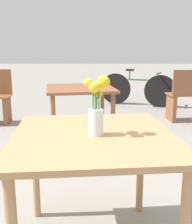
{
  "coord_description": "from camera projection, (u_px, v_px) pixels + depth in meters",
  "views": [
    {
      "loc": [
        0.03,
        -1.45,
        1.19
      ],
      "look_at": [
        0.02,
        -0.02,
        0.86
      ],
      "focal_mm": 45.0,
      "sensor_mm": 36.0,
      "label": 1
    }
  ],
  "objects": [
    {
      "name": "table_front",
      "position": [
        93.0,
        151.0,
        1.54
      ],
      "size": [
        0.96,
        0.99,
        0.73
      ],
      "color": "tan",
      "rests_on": "ground_plane"
    },
    {
      "name": "table_back",
      "position": [
        80.0,
        98.0,
        3.24
      ],
      "size": [
        0.87,
        0.86,
        0.74
      ],
      "color": "brown",
      "rests_on": "ground_plane"
    },
    {
      "name": "flower_vase",
      "position": [
        97.0,
        110.0,
        1.47
      ],
      "size": [
        0.14,
        0.13,
        0.32
      ],
      "color": "silver",
      "rests_on": "table_front"
    },
    {
      "name": "bicycle",
      "position": [
        137.0,
        89.0,
        5.83
      ],
      "size": [
        1.51,
        0.67,
        0.76
      ],
      "color": "black",
      "rests_on": "ground_plane"
    }
  ]
}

